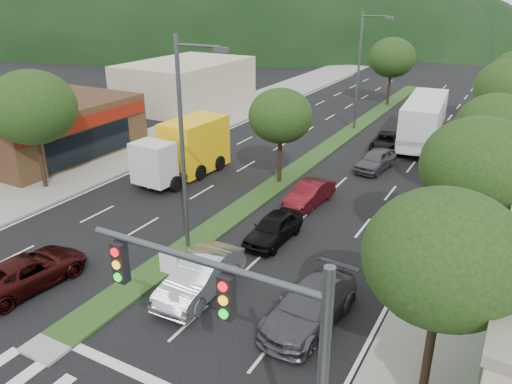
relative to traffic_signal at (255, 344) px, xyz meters
The scene contains 27 objects.
ground 10.27m from the traffic_signal, behind, with size 160.00×160.00×0.00m, color black.
sidewalk_right 27.15m from the traffic_signal, 82.55° to the left, with size 5.00×90.00×0.15m, color gray.
sidewalk_left 34.79m from the traffic_signal, 129.70° to the left, with size 6.00×90.00×0.15m, color gray.
median 31.23m from the traffic_signal, 107.00° to the left, with size 1.60×56.00×0.12m, color #213B15.
crosswalk 10.16m from the traffic_signal, behind, with size 19.00×2.20×0.01m, color silver.
traffic_signal is the anchor object (origin of this frame).
shop_left 32.19m from the traffic_signal, 148.97° to the left, with size 10.15×12.00×4.00m.
bldg_left_far 45.32m from the traffic_signal, 128.26° to the left, with size 9.00×14.00×4.60m, color #B6AB90.
hill_far 142.79m from the traffic_signal, 128.60° to the left, with size 176.00×132.00×82.00m, color black.
tree_r_a 6.29m from the traffic_signal, 61.80° to the left, with size 4.60×4.60×6.63m.
tree_r_b 13.87m from the traffic_signal, 77.63° to the left, with size 4.80×4.80×6.94m.
tree_r_c 21.74m from the traffic_signal, 82.15° to the left, with size 4.40×4.40×6.48m.
tree_r_d 31.68m from the traffic_signal, 84.62° to the left, with size 5.00×5.00×7.17m.
tree_med_near 21.53m from the traffic_signal, 114.80° to the left, with size 4.00×4.00×6.02m.
tree_med_far 46.43m from the traffic_signal, 101.22° to the left, with size 4.80×4.80×6.94m.
tree_l_a 24.43m from the traffic_signal, 151.81° to the left, with size 5.20×5.20×7.25m.
streetlight_near 13.03m from the traffic_signal, 132.77° to the left, with size 2.60×0.25×10.00m.
streetlight_mid 35.66m from the traffic_signal, 104.33° to the left, with size 2.60×0.25×10.00m.
sedan_silver 9.94m from the traffic_signal, 133.24° to the left, with size 1.70×4.87×1.60m, color #B3B6BC.
suv_maroon 14.03m from the traffic_signal, 164.29° to the left, with size 2.29×4.97×1.38m, color black.
car_queue_a 14.09m from the traffic_signal, 115.09° to the left, with size 1.65×4.09×1.40m, color black.
car_queue_b 8.18m from the traffic_signal, 102.35° to the left, with size 2.11×5.18×1.50m, color #434347.
car_queue_c 18.67m from the traffic_signal, 109.01° to the left, with size 1.42×4.07×1.34m, color #4E0D13.
car_queue_d 30.67m from the traffic_signal, 99.20° to the left, with size 2.10×4.55×1.26m, color black.
car_queue_e 25.69m from the traffic_signal, 99.79° to the left, with size 1.69×4.20×1.43m, color #4B4B50.
box_truck 23.64m from the traffic_signal, 130.18° to the left, with size 3.13×7.46×3.63m.
motorhome 33.01m from the traffic_signal, 94.93° to the left, with size 3.77×9.83×3.69m.
Camera 1 is at (13.27, -9.18, 11.81)m, focal length 35.00 mm.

